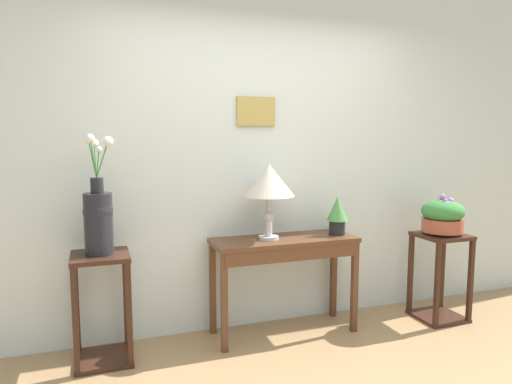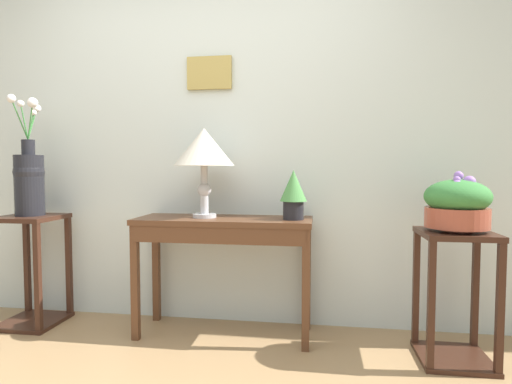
{
  "view_description": "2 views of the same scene",
  "coord_description": "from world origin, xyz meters",
  "px_view_note": "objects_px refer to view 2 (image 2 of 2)",
  "views": [
    {
      "loc": [
        -1.24,
        -2.0,
        1.56
      ],
      "look_at": [
        -0.05,
        1.39,
        1.12
      ],
      "focal_mm": 33.0,
      "sensor_mm": 36.0,
      "label": 1
    },
    {
      "loc": [
        0.74,
        -1.27,
        1.08
      ],
      "look_at": [
        0.35,
        1.3,
        0.93
      ],
      "focal_mm": 28.78,
      "sensor_mm": 36.0,
      "label": 2
    }
  ],
  "objects_px": {
    "table_lamp": "(204,150)",
    "potted_plant_on_console": "(293,192)",
    "pedestal_stand_right": "(455,296)",
    "planter_bowl_wide_right": "(457,204)",
    "pedestal_stand_left": "(32,270)",
    "flower_vase_tall_left": "(29,177)",
    "console_table": "(223,236)"
  },
  "relations": [
    {
      "from": "planter_bowl_wide_right",
      "to": "potted_plant_on_console",
      "type": "bearing_deg",
      "value": 170.85
    },
    {
      "from": "potted_plant_on_console",
      "to": "flower_vase_tall_left",
      "type": "xyz_separation_m",
      "value": [
        -1.8,
        0.0,
        0.09
      ]
    },
    {
      "from": "potted_plant_on_console",
      "to": "flower_vase_tall_left",
      "type": "distance_m",
      "value": 1.8
    },
    {
      "from": "console_table",
      "to": "pedestal_stand_right",
      "type": "bearing_deg",
      "value": -6.14
    },
    {
      "from": "potted_plant_on_console",
      "to": "table_lamp",
      "type": "bearing_deg",
      "value": 177.72
    },
    {
      "from": "pedestal_stand_left",
      "to": "flower_vase_tall_left",
      "type": "height_order",
      "value": "flower_vase_tall_left"
    },
    {
      "from": "potted_plant_on_console",
      "to": "planter_bowl_wide_right",
      "type": "bearing_deg",
      "value": -9.15
    },
    {
      "from": "flower_vase_tall_left",
      "to": "pedestal_stand_right",
      "type": "relative_size",
      "value": 1.1
    },
    {
      "from": "pedestal_stand_left",
      "to": "planter_bowl_wide_right",
      "type": "distance_m",
      "value": 2.76
    },
    {
      "from": "table_lamp",
      "to": "pedestal_stand_left",
      "type": "xyz_separation_m",
      "value": [
        -1.23,
        -0.02,
        -0.82
      ]
    },
    {
      "from": "table_lamp",
      "to": "pedestal_stand_right",
      "type": "xyz_separation_m",
      "value": [
        1.48,
        -0.17,
        -0.83
      ]
    },
    {
      "from": "table_lamp",
      "to": "planter_bowl_wide_right",
      "type": "height_order",
      "value": "table_lamp"
    },
    {
      "from": "table_lamp",
      "to": "potted_plant_on_console",
      "type": "relative_size",
      "value": 1.87
    },
    {
      "from": "pedestal_stand_left",
      "to": "table_lamp",
      "type": "bearing_deg",
      "value": 1.0
    },
    {
      "from": "flower_vase_tall_left",
      "to": "planter_bowl_wide_right",
      "type": "bearing_deg",
      "value": -3.11
    },
    {
      "from": "table_lamp",
      "to": "flower_vase_tall_left",
      "type": "distance_m",
      "value": 1.24
    },
    {
      "from": "flower_vase_tall_left",
      "to": "pedestal_stand_right",
      "type": "distance_m",
      "value": 2.79
    },
    {
      "from": "table_lamp",
      "to": "flower_vase_tall_left",
      "type": "bearing_deg",
      "value": -178.98
    },
    {
      "from": "console_table",
      "to": "pedestal_stand_left",
      "type": "relative_size",
      "value": 1.48
    },
    {
      "from": "console_table",
      "to": "planter_bowl_wide_right",
      "type": "xyz_separation_m",
      "value": [
        1.36,
        -0.15,
        0.24
      ]
    },
    {
      "from": "potted_plant_on_console",
      "to": "planter_bowl_wide_right",
      "type": "relative_size",
      "value": 0.89
    },
    {
      "from": "table_lamp",
      "to": "potted_plant_on_console",
      "type": "height_order",
      "value": "table_lamp"
    },
    {
      "from": "flower_vase_tall_left",
      "to": "pedestal_stand_left",
      "type": "bearing_deg",
      "value": 138.25
    },
    {
      "from": "pedestal_stand_left",
      "to": "planter_bowl_wide_right",
      "type": "bearing_deg",
      "value": -3.12
    },
    {
      "from": "table_lamp",
      "to": "planter_bowl_wide_right",
      "type": "distance_m",
      "value": 1.53
    },
    {
      "from": "table_lamp",
      "to": "planter_bowl_wide_right",
      "type": "xyz_separation_m",
      "value": [
        1.48,
        -0.17,
        -0.32
      ]
    },
    {
      "from": "potted_plant_on_console",
      "to": "pedestal_stand_left",
      "type": "xyz_separation_m",
      "value": [
        -1.8,
        0.0,
        -0.56
      ]
    },
    {
      "from": "flower_vase_tall_left",
      "to": "planter_bowl_wide_right",
      "type": "distance_m",
      "value": 2.72
    },
    {
      "from": "console_table",
      "to": "pedestal_stand_left",
      "type": "xyz_separation_m",
      "value": [
        -1.36,
        0.0,
        -0.27
      ]
    },
    {
      "from": "pedestal_stand_left",
      "to": "pedestal_stand_right",
      "type": "bearing_deg",
      "value": -3.12
    },
    {
      "from": "pedestal_stand_left",
      "to": "planter_bowl_wide_right",
      "type": "height_order",
      "value": "planter_bowl_wide_right"
    },
    {
      "from": "console_table",
      "to": "potted_plant_on_console",
      "type": "distance_m",
      "value": 0.53
    }
  ]
}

